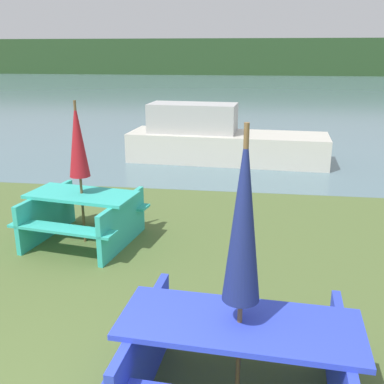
% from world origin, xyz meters
% --- Properties ---
extents(water, '(60.00, 50.00, 0.00)m').
position_xyz_m(water, '(0.00, 31.70, -0.00)').
color(water, slate).
rests_on(water, ground_plane).
extents(far_treeline, '(80.00, 1.60, 4.00)m').
position_xyz_m(far_treeline, '(0.00, 51.70, 2.00)').
color(far_treeline, '#284723').
rests_on(far_treeline, water).
extents(picnic_table_blue, '(1.87, 1.49, 0.75)m').
position_xyz_m(picnic_table_blue, '(1.06, 1.12, 0.46)').
color(picnic_table_blue, blue).
rests_on(picnic_table_blue, ground_plane).
extents(picnic_table_teal, '(1.70, 1.60, 0.74)m').
position_xyz_m(picnic_table_teal, '(-1.27, 3.99, 0.44)').
color(picnic_table_teal, '#33B7A8').
rests_on(picnic_table_teal, ground_plane).
extents(umbrella_navy, '(0.27, 0.27, 2.22)m').
position_xyz_m(umbrella_navy, '(1.06, 1.12, 1.57)').
color(umbrella_navy, brown).
rests_on(umbrella_navy, ground_plane).
extents(umbrella_crimson, '(0.28, 0.28, 2.03)m').
position_xyz_m(umbrella_crimson, '(-1.27, 3.99, 1.49)').
color(umbrella_crimson, brown).
rests_on(umbrella_crimson, ground_plane).
extents(boat, '(4.96, 1.70, 1.42)m').
position_xyz_m(boat, '(0.25, 9.29, 0.52)').
color(boat, beige).
rests_on(boat, water).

